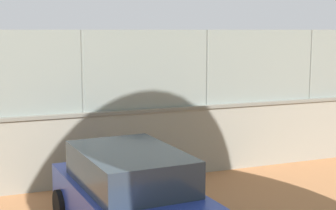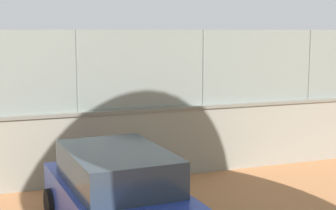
{
  "view_description": "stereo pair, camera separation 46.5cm",
  "coord_description": "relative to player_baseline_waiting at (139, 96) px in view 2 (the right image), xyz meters",
  "views": [
    {
      "loc": [
        8.06,
        20.59,
        3.6
      ],
      "look_at": [
        1.8,
        5.89,
        1.22
      ],
      "focal_mm": 54.08,
      "sensor_mm": 36.0,
      "label": 1
    },
    {
      "loc": [
        7.63,
        20.77,
        3.6
      ],
      "look_at": [
        1.8,
        5.89,
        1.22
      ],
      "focal_mm": 54.08,
      "sensor_mm": 36.0,
      "label": 2
    }
  ],
  "objects": [
    {
      "name": "perimeter_wall",
      "position": [
        0.75,
        7.51,
        -0.13
      ],
      "size": [
        32.21,
        0.97,
        1.72
      ],
      "color": "gray",
      "rests_on": "ground_plane"
    },
    {
      "name": "spare_ball_by_wall",
      "position": [
        1.68,
        6.33,
        -0.92
      ],
      "size": [
        0.16,
        0.16,
        0.16
      ],
      "primitive_type": "sphere",
      "color": "yellow",
      "rests_on": "ground_plane"
    },
    {
      "name": "courtside_bench",
      "position": [
        4.13,
        5.57,
        -0.54
      ],
      "size": [
        1.61,
        0.41,
        0.87
      ],
      "color": "gray",
      "rests_on": "ground_plane"
    },
    {
      "name": "player_crossing_court",
      "position": [
        0.35,
        3.88,
        -0.09
      ],
      "size": [
        0.71,
        1.16,
        1.55
      ],
      "color": "#591919",
      "rests_on": "ground_plane"
    },
    {
      "name": "parked_car_blue",
      "position": [
        3.92,
        10.92,
        -0.19
      ],
      "size": [
        2.16,
        4.43,
        1.56
      ],
      "color": "#23389E",
      "rests_on": "ground_plane"
    },
    {
      "name": "ground_plane",
      "position": [
        -1.45,
        -1.83,
        -1.0
      ],
      "size": [
        260.0,
        260.0,
        0.0
      ],
      "primitive_type": "plane",
      "color": "#A36B42"
    },
    {
      "name": "sports_ball",
      "position": [
        -0.76,
        2.34,
        -0.9
      ],
      "size": [
        0.21,
        0.21,
        0.21
      ],
      "primitive_type": "sphere",
      "color": "yellow",
      "rests_on": "ground_plane"
    },
    {
      "name": "fence_panel_on_wall",
      "position": [
        0.75,
        7.51,
        1.66
      ],
      "size": [
        31.63,
        0.66,
        1.88
      ],
      "color": "gray",
      "rests_on": "perimeter_wall"
    },
    {
      "name": "player_baseline_waiting",
      "position": [
        0.0,
        0.0,
        0.0
      ],
      "size": [
        0.77,
        1.28,
        1.69
      ],
      "color": "black",
      "rests_on": "ground_plane"
    }
  ]
}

